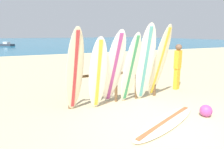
% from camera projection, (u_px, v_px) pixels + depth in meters
% --- Properties ---
extents(ground_plane, '(120.00, 120.00, 0.00)m').
position_uv_depth(ground_plane, '(178.00, 134.00, 4.27)').
color(ground_plane, '#D3BC8C').
extents(ocean_water, '(120.00, 80.00, 0.01)m').
position_uv_depth(ocean_water, '(30.00, 41.00, 55.93)').
color(ocean_water, '#196B93').
rests_on(ocean_water, ground).
extents(surfboard_rack, '(3.00, 0.09, 1.04)m').
position_uv_depth(surfboard_rack, '(116.00, 82.00, 6.17)').
color(surfboard_rack, brown).
rests_on(surfboard_rack, ground).
extents(surfboard_leaning_far_left, '(0.58, 0.73, 2.27)m').
position_uv_depth(surfboard_leaning_far_left, '(75.00, 71.00, 5.21)').
color(surfboard_leaning_far_left, beige).
rests_on(surfboard_leaning_far_left, ground).
extents(surfboard_leaning_left, '(0.54, 0.55, 2.03)m').
position_uv_depth(surfboard_leaning_left, '(98.00, 74.00, 5.41)').
color(surfboard_leaning_left, white).
rests_on(surfboard_leaning_left, ground).
extents(surfboard_leaning_center_left, '(0.60, 1.01, 2.21)m').
position_uv_depth(surfboard_leaning_center_left, '(114.00, 69.00, 5.73)').
color(surfboard_leaning_center_left, white).
rests_on(surfboard_leaning_center_left, ground).
extents(surfboard_leaning_center, '(0.60, 0.79, 2.13)m').
position_uv_depth(surfboard_leaning_center, '(131.00, 69.00, 5.89)').
color(surfboard_leaning_center, white).
rests_on(surfboard_leaning_center, ground).
extents(surfboard_leaning_center_right, '(0.65, 0.82, 2.39)m').
position_uv_depth(surfboard_leaning_center_right, '(145.00, 64.00, 6.03)').
color(surfboard_leaning_center_right, silver).
rests_on(surfboard_leaning_center_right, ground).
extents(surfboard_leaning_right, '(0.58, 0.87, 2.37)m').
position_uv_depth(surfboard_leaning_right, '(159.00, 62.00, 6.38)').
color(surfboard_leaning_right, beige).
rests_on(surfboard_leaning_right, ground).
extents(surfboard_lying_on_sand, '(2.58, 1.53, 0.08)m').
position_uv_depth(surfboard_lying_on_sand, '(166.00, 122.00, 4.76)').
color(surfboard_lying_on_sand, silver).
rests_on(surfboard_lying_on_sand, ground).
extents(beachgoer_standing, '(0.32, 0.26, 1.70)m').
position_uv_depth(beachgoer_standing, '(178.00, 65.00, 7.51)').
color(beachgoer_standing, gold).
rests_on(beachgoer_standing, ground).
extents(small_boat_offshore, '(2.54, 2.70, 0.71)m').
position_uv_depth(small_boat_offshore, '(7.00, 45.00, 33.86)').
color(small_boat_offshore, '#333842').
rests_on(small_boat_offshore, ocean_water).
extents(beach_ball, '(0.31, 0.31, 0.31)m').
position_uv_depth(beach_ball, '(206.00, 111.00, 5.13)').
color(beach_ball, '#A53F8C').
rests_on(beach_ball, ground).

